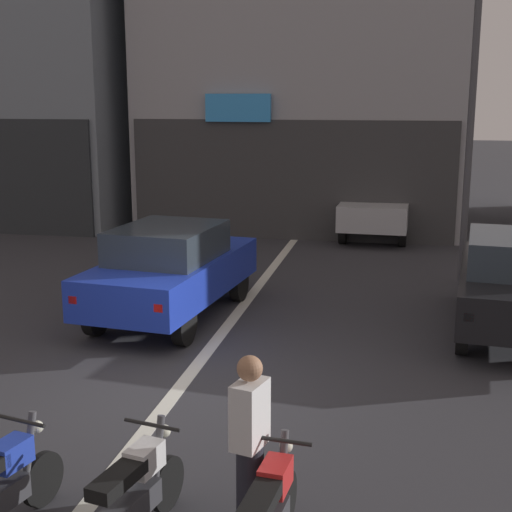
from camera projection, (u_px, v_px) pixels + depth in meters
The scene contains 8 objects.
ground_plane at pixel (178, 390), 9.35m from camera, with size 120.00×120.00×0.00m, color #333338.
lane_centre_line at pixel (264, 279), 15.09m from camera, with size 0.20×18.00×0.01m, color silver.
building_mid_block at pixel (310, 8), 21.44m from camera, with size 9.04×7.48×12.87m.
car_blue_crossing_near at pixel (171, 268), 12.27m from camera, with size 2.19×4.27×1.64m.
car_silver_down_street at pixel (377, 204), 19.66m from camera, with size 1.90×4.16×1.64m.
street_lamp at pixel (474, 76), 13.73m from camera, with size 0.36×0.36×6.87m.
motorcycle_white_row_left_mid at pixel (133, 495), 6.04m from camera, with size 0.55×1.65×0.98m.
person_by_motorcycles at pixel (250, 446), 6.05m from camera, with size 0.31×0.40×1.67m.
Camera 1 is at (2.76, -8.36, 3.75)m, focal length 49.88 mm.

